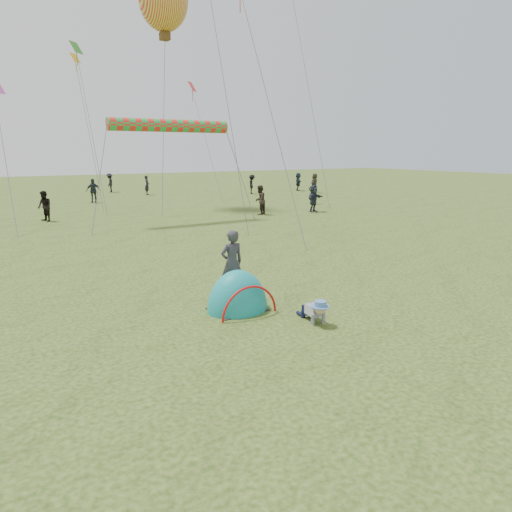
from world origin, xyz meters
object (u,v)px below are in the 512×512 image
popup_tent (238,310)px  standing_adult (232,263)px  balloon_kite (163,3)px  crawling_toddler (315,310)px

popup_tent → standing_adult: (0.44, 1.07, 0.86)m
balloon_kite → standing_adult: bearing=-106.6°
popup_tent → balloon_kite: size_ratio=0.44×
standing_adult → balloon_kite: 23.85m
standing_adult → balloon_kite: (5.89, 19.81, 11.90)m
crawling_toddler → balloon_kite: bearing=84.1°
crawling_toddler → standing_adult: 2.79m
popup_tent → balloon_kite: balloon_kite is taller
popup_tent → standing_adult: standing_adult is taller
crawling_toddler → popup_tent: bearing=131.1°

